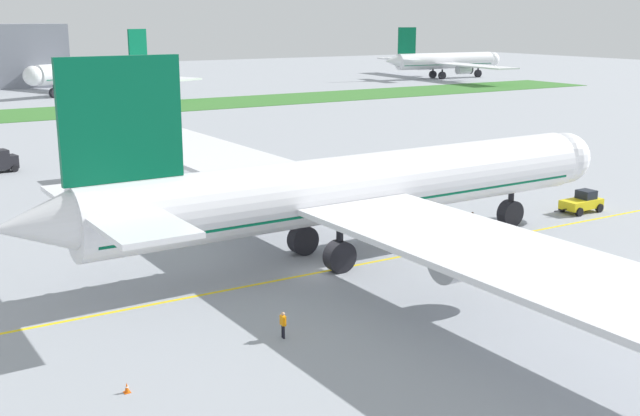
{
  "coord_description": "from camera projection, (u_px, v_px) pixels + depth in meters",
  "views": [
    {
      "loc": [
        -30.92,
        -50.76,
        19.82
      ],
      "look_at": [
        3.38,
        5.54,
        3.76
      ],
      "focal_mm": 44.01,
      "sensor_mm": 36.0,
      "label": 1
    }
  ],
  "objects": [
    {
      "name": "ground_plane",
      "position": [
        320.0,
        273.0,
        62.44
      ],
      "size": [
        600.0,
        600.0,
        0.0
      ],
      "primitive_type": "plane",
      "color": "#9399A0",
      "rests_on": "ground"
    },
    {
      "name": "airliner_foreground",
      "position": [
        350.0,
        189.0,
        65.26
      ],
      "size": [
        57.1,
        91.37,
        17.32
      ],
      "color": "white",
      "rests_on": "ground"
    },
    {
      "name": "pushback_tug",
      "position": [
        582.0,
        202.0,
        81.83
      ],
      "size": [
        6.33,
        2.63,
        2.26
      ],
      "color": "yellow",
      "rests_on": "ground"
    },
    {
      "name": "traffic_cone_near_nose",
      "position": [
        127.0,
        388.0,
        42.48
      ],
      "size": [
        0.36,
        0.36,
        0.58
      ],
      "color": "#F2590C",
      "rests_on": "ground"
    },
    {
      "name": "ground_crew_marshaller_front",
      "position": [
        472.0,
        219.0,
        75.18
      ],
      "size": [
        0.44,
        0.54,
        1.7
      ],
      "color": "black",
      "rests_on": "ground"
    },
    {
      "name": "apron_taxi_line",
      "position": [
        319.0,
        272.0,
        62.59
      ],
      "size": [
        280.0,
        0.36,
        0.01
      ],
      "primitive_type": "cube",
      "color": "yellow",
      "rests_on": "ground"
    },
    {
      "name": "parked_airliner_far_right",
      "position": [
        98.0,
        72.0,
        207.64
      ],
      "size": [
        41.66,
        65.69,
        16.72
      ],
      "color": "white",
      "rests_on": "ground"
    },
    {
      "name": "ground_crew_wingwalker_port",
      "position": [
        283.0,
        322.0,
        49.54
      ],
      "size": [
        0.28,
        0.62,
        1.76
      ],
      "color": "black",
      "rests_on": "ground"
    },
    {
      "name": "grass_median_strip",
      "position": [
        17.0,
        115.0,
        162.95
      ],
      "size": [
        320.0,
        24.0,
        0.1
      ],
      "primitive_type": "cube",
      "color": "#38722D",
      "rests_on": "ground"
    },
    {
      "name": "parked_airliner_far_outer",
      "position": [
        443.0,
        61.0,
        259.72
      ],
      "size": [
        45.09,
        70.4,
        16.73
      ],
      "color": "white",
      "rests_on": "ground"
    }
  ]
}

